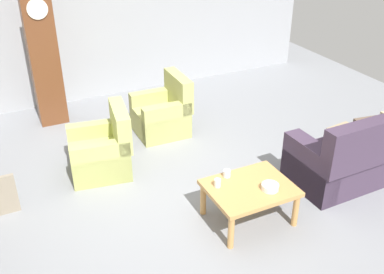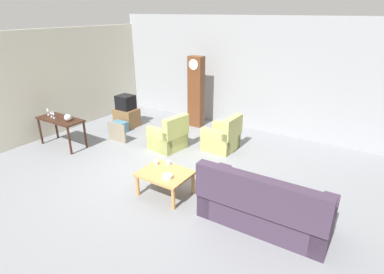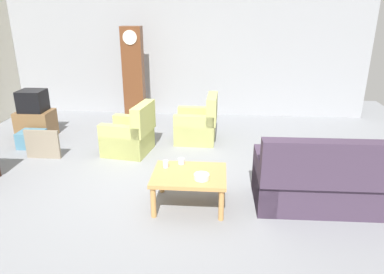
{
  "view_description": "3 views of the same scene",
  "coord_description": "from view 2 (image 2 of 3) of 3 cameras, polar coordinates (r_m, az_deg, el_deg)",
  "views": [
    {
      "loc": [
        -1.94,
        -4.2,
        3.41
      ],
      "look_at": [
        0.15,
        0.09,
        0.77
      ],
      "focal_mm": 41.99,
      "sensor_mm": 36.0,
      "label": 1
    },
    {
      "loc": [
        3.7,
        -4.79,
        3.33
      ],
      "look_at": [
        0.56,
        0.08,
        0.93
      ],
      "focal_mm": 28.83,
      "sensor_mm": 36.0,
      "label": 2
    },
    {
      "loc": [
        0.85,
        -4.93,
        2.52
      ],
      "look_at": [
        0.44,
        0.14,
        0.64
      ],
      "focal_mm": 33.48,
      "sensor_mm": 36.0,
      "label": 3
    }
  ],
  "objects": [
    {
      "name": "ground_plane",
      "position": [
        6.91,
        -4.26,
        -6.4
      ],
      "size": [
        10.4,
        10.4,
        0.0
      ],
      "primitive_type": "plane",
      "color": "gray"
    },
    {
      "name": "bowl_white_stacked",
      "position": [
        5.71,
        -4.61,
        -7.31
      ],
      "size": [
        0.19,
        0.19,
        0.07
      ],
      "primitive_type": "cylinder",
      "color": "white",
      "rests_on": "coffee_table_wood"
    },
    {
      "name": "cup_white_porcelain",
      "position": [
        6.19,
        -6.61,
        -4.73
      ],
      "size": [
        0.07,
        0.07,
        0.1
      ],
      "primitive_type": "cylinder",
      "color": "white",
      "rests_on": "coffee_table_wood"
    },
    {
      "name": "tv_stand_cabinet",
      "position": [
        9.68,
        -11.95,
        3.56
      ],
      "size": [
        0.68,
        0.52,
        0.54
      ],
      "primitive_type": "cube",
      "color": "brown",
      "rests_on": "ground_plane"
    },
    {
      "name": "framed_picture_leaning",
      "position": [
        8.58,
        -13.67,
        0.82
      ],
      "size": [
        0.6,
        0.05,
        0.51
      ],
      "primitive_type": "cube",
      "color": "gray",
      "rests_on": "ground_plane"
    },
    {
      "name": "armchair_olive_near",
      "position": [
        7.91,
        -4.33,
        -0.07
      ],
      "size": [
        0.9,
        0.87,
        0.92
      ],
      "color": "#B7BC66",
      "rests_on": "ground_plane"
    },
    {
      "name": "wine_glass_tall",
      "position": [
        8.95,
        -25.13,
        4.51
      ],
      "size": [
        0.07,
        0.07,
        0.21
      ],
      "color": "silver",
      "rests_on": "console_table_dark"
    },
    {
      "name": "garage_door_wall",
      "position": [
        9.33,
        9.07,
        11.52
      ],
      "size": [
        8.4,
        0.16,
        3.2
      ],
      "primitive_type": "cube",
      "color": "#9EA0A5",
      "rests_on": "ground_plane"
    },
    {
      "name": "wine_glass_short",
      "position": [
        8.61,
        -24.27,
        4.0
      ],
      "size": [
        0.06,
        0.06,
        0.21
      ],
      "color": "silver",
      "rests_on": "console_table_dark"
    },
    {
      "name": "wine_glass_mid",
      "position": [
        8.75,
        -24.62,
        4.04
      ],
      "size": [
        0.07,
        0.07,
        0.17
      ],
      "color": "silver",
      "rests_on": "console_table_dark"
    },
    {
      "name": "glass_dome_cloche",
      "position": [
        8.3,
        -22.0,
        3.36
      ],
      "size": [
        0.18,
        0.18,
        0.18
      ],
      "primitive_type": "sphere",
      "color": "silver",
      "rests_on": "console_table_dark"
    },
    {
      "name": "console_table_dark",
      "position": [
        8.62,
        -23.13,
        2.47
      ],
      "size": [
        1.3,
        0.56,
        0.75
      ],
      "color": "#381E14",
      "rests_on": "ground_plane"
    },
    {
      "name": "tv_crt",
      "position": [
        9.54,
        -12.18,
        6.3
      ],
      "size": [
        0.48,
        0.44,
        0.42
      ],
      "primitive_type": "cube",
      "color": "black",
      "rests_on": "tv_stand_cabinet"
    },
    {
      "name": "coffee_table_wood",
      "position": [
        5.95,
        -5.01,
        -7.12
      ],
      "size": [
        0.96,
        0.76,
        0.47
      ],
      "color": "tan",
      "rests_on": "ground_plane"
    },
    {
      "name": "storage_box_blue",
      "position": [
        9.25,
        -13.44,
        1.76
      ],
      "size": [
        0.45,
        0.4,
        0.3
      ],
      "primitive_type": "cube",
      "color": "teal",
      "rests_on": "ground_plane"
    },
    {
      "name": "pegboard_wall_left",
      "position": [
        9.64,
        -23.69,
        9.31
      ],
      "size": [
        0.12,
        6.4,
        2.88
      ],
      "primitive_type": "cube",
      "color": "silver",
      "rests_on": "ground_plane"
    },
    {
      "name": "cup_blue_rimmed",
      "position": [
        6.17,
        -4.41,
        -4.8
      ],
      "size": [
        0.09,
        0.09,
        0.08
      ],
      "primitive_type": "cylinder",
      "color": "silver",
      "rests_on": "coffee_table_wood"
    },
    {
      "name": "couch_floral",
      "position": [
        5.27,
        13.02,
        -12.51
      ],
      "size": [
        2.11,
        0.91,
        1.04
      ],
      "color": "#423347",
      "rests_on": "ground_plane"
    },
    {
      "name": "armchair_olive_far",
      "position": [
        7.88,
        5.62,
        -0.21
      ],
      "size": [
        0.81,
        0.78,
        0.92
      ],
      "color": "tan",
      "rests_on": "ground_plane"
    },
    {
      "name": "grandfather_clock",
      "position": [
        9.28,
        0.76,
        8.32
      ],
      "size": [
        0.44,
        0.3,
        2.11
      ],
      "color": "brown",
      "rests_on": "ground_plane"
    }
  ]
}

